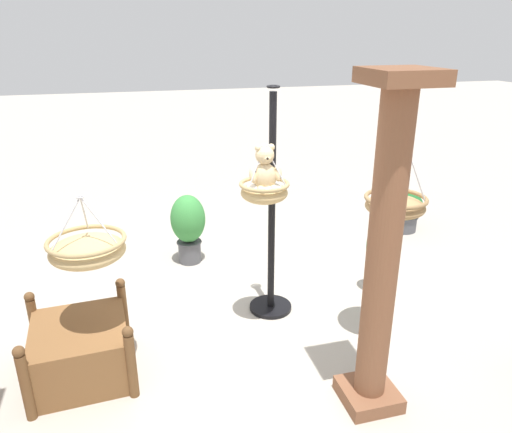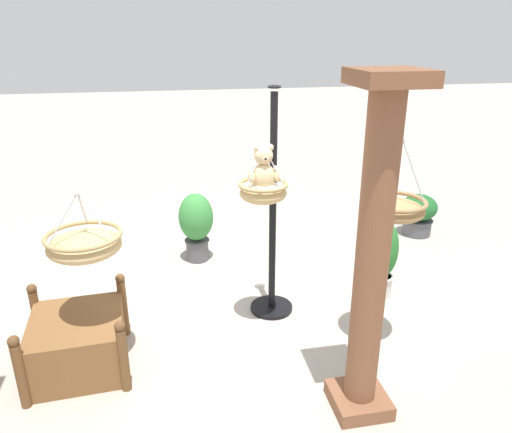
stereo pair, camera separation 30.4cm
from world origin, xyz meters
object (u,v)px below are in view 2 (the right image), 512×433
at_px(wooden_planter_box, 78,341).
at_px(potted_plant_small_succulent, 419,213).
at_px(greenhouse_pillar_right, 371,267).
at_px(display_pole_central, 272,249).
at_px(hanging_basket_left_high, 394,208).
at_px(hanging_basket_right_low, 84,244).
at_px(teddy_bear, 264,172).
at_px(potted_plant_conical_shrub, 384,258).
at_px(potted_plant_flowering_red, 196,223).
at_px(hanging_basket_with_teddy, 263,191).

distance_m(wooden_planter_box, potted_plant_small_succulent, 4.83).
height_order(greenhouse_pillar_right, wooden_planter_box, greenhouse_pillar_right).
xyz_separation_m(display_pole_central, hanging_basket_left_high, (-0.87, 0.78, 0.66)).
height_order(greenhouse_pillar_right, potted_plant_small_succulent, greenhouse_pillar_right).
distance_m(display_pole_central, hanging_basket_left_high, 1.34).
bearing_deg(hanging_basket_right_low, teddy_bear, -169.50).
bearing_deg(greenhouse_pillar_right, potted_plant_conical_shrub, -119.97).
relative_size(teddy_bear, wooden_planter_box, 0.46).
bearing_deg(potted_plant_flowering_red, hanging_basket_right_low, 61.81).
xyz_separation_m(display_pole_central, wooden_planter_box, (1.84, 0.58, -0.44)).
bearing_deg(greenhouse_pillar_right, display_pole_central, -76.64).
bearing_deg(display_pole_central, hanging_basket_with_teddy, 59.04).
xyz_separation_m(potted_plant_small_succulent, potted_plant_conical_shrub, (1.24, 1.50, 0.14)).
height_order(wooden_planter_box, potted_plant_small_succulent, wooden_planter_box).
bearing_deg(hanging_basket_right_low, potted_plant_small_succulent, -153.19).
bearing_deg(potted_plant_small_succulent, hanging_basket_left_high, 55.13).
height_order(display_pole_central, hanging_basket_left_high, display_pole_central).
xyz_separation_m(wooden_planter_box, potted_plant_flowering_red, (-1.17, -1.92, 0.24)).
bearing_deg(display_pole_central, potted_plant_small_succulent, -148.06).
relative_size(hanging_basket_right_low, potted_plant_small_succulent, 1.03).
bearing_deg(potted_plant_flowering_red, teddy_bear, 107.83).
relative_size(greenhouse_pillar_right, potted_plant_conical_shrub, 2.92).
xyz_separation_m(wooden_planter_box, potted_plant_small_succulent, (-4.33, -2.13, 0.06)).
height_order(display_pole_central, hanging_basket_with_teddy, display_pole_central).
distance_m(hanging_basket_right_low, potted_plant_conical_shrub, 3.07).
height_order(display_pole_central, teddy_bear, display_pole_central).
xyz_separation_m(hanging_basket_left_high, hanging_basket_right_low, (2.55, -0.22, -0.21)).
relative_size(teddy_bear, potted_plant_small_succulent, 0.72).
bearing_deg(hanging_basket_left_high, hanging_basket_right_low, -4.97).
bearing_deg(wooden_planter_box, display_pole_central, -162.47).
distance_m(hanging_basket_left_high, wooden_planter_box, 2.93).
xyz_separation_m(hanging_basket_left_high, potted_plant_small_succulent, (-1.62, -2.33, -1.03)).
relative_size(teddy_bear, hanging_basket_left_high, 0.61).
distance_m(greenhouse_pillar_right, wooden_planter_box, 2.57).
distance_m(hanging_basket_left_high, potted_plant_small_succulent, 3.02).
relative_size(wooden_planter_box, potted_plant_flowering_red, 1.06).
distance_m(teddy_bear, greenhouse_pillar_right, 1.38).
bearing_deg(hanging_basket_right_low, potted_plant_conical_shrub, -168.32).
height_order(potted_plant_flowering_red, potted_plant_conical_shrub, potted_plant_flowering_red).
height_order(potted_plant_flowering_red, potted_plant_small_succulent, potted_plant_flowering_red).
bearing_deg(hanging_basket_with_teddy, hanging_basket_left_high, 152.59).
distance_m(hanging_basket_with_teddy, hanging_basket_left_high, 1.15).
xyz_separation_m(hanging_basket_left_high, potted_plant_flowering_red, (1.53, -2.11, -0.86)).
distance_m(hanging_basket_with_teddy, potted_plant_conical_shrub, 1.71).
height_order(hanging_basket_right_low, wooden_planter_box, hanging_basket_right_low).
xyz_separation_m(teddy_bear, potted_plant_conical_shrub, (-1.40, -0.32, -1.13)).
height_order(hanging_basket_right_low, potted_plant_conical_shrub, hanging_basket_right_low).
bearing_deg(potted_plant_flowering_red, hanging_basket_left_high, 125.97).
height_order(wooden_planter_box, potted_plant_flowering_red, potted_plant_flowering_red).
height_order(teddy_bear, potted_plant_conical_shrub, teddy_bear).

